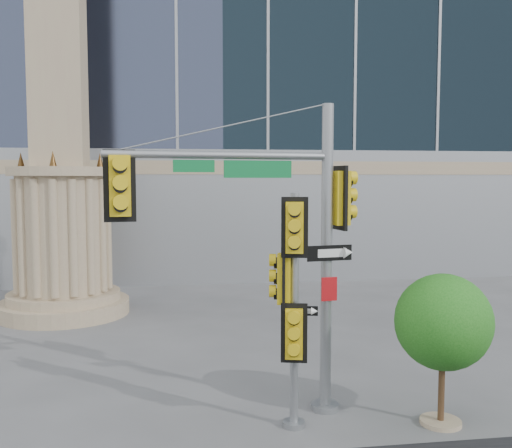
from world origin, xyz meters
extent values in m
plane|color=#545456|center=(0.00, 0.00, 0.00)|extent=(120.00, 120.00, 0.00)
cylinder|color=tan|center=(-6.00, 9.00, 0.25)|extent=(4.40, 4.40, 0.50)
cylinder|color=tan|center=(-6.00, 9.00, 0.65)|extent=(3.80, 3.80, 0.30)
cylinder|color=tan|center=(-6.00, 9.00, 2.80)|extent=(3.00, 3.00, 4.00)
cylinder|color=tan|center=(-6.00, 9.00, 4.95)|extent=(3.50, 3.50, 0.30)
cube|color=tan|center=(-6.00, 9.00, 10.50)|extent=(1.70, 1.70, 11.00)
cone|color=#472D14|center=(-4.70, 9.00, 5.35)|extent=(0.24, 0.24, 0.50)
cone|color=#472D14|center=(-7.30, 9.00, 5.35)|extent=(0.24, 0.24, 0.50)
cylinder|color=slate|center=(0.80, -0.30, 0.06)|extent=(0.58, 0.58, 0.12)
cylinder|color=slate|center=(0.80, -0.30, 3.09)|extent=(0.23, 0.23, 6.17)
cylinder|color=slate|center=(-1.34, -0.62, 5.15)|extent=(4.30, 0.78, 0.14)
cube|color=#0D6E33|center=(-0.62, -0.54, 4.89)|extent=(1.33, 0.24, 0.33)
cube|color=gold|center=(-3.17, -0.90, 4.58)|extent=(0.60, 0.37, 1.29)
cube|color=gold|center=(1.09, -0.26, 4.32)|extent=(0.37, 0.60, 1.29)
cube|color=black|center=(0.82, -0.45, 3.24)|extent=(0.94, 0.17, 0.31)
cube|color=#B71016|center=(0.82, -0.45, 2.52)|extent=(0.33, 0.08, 0.47)
cylinder|color=slate|center=(0.00, -1.00, 0.05)|extent=(0.43, 0.43, 0.11)
cylinder|color=slate|center=(0.00, -1.00, 2.22)|extent=(0.16, 0.16, 4.45)
cube|color=gold|center=(-0.05, -1.19, 3.82)|extent=(0.53, 0.35, 1.11)
cube|color=gold|center=(-0.19, -0.96, 2.85)|extent=(0.35, 0.53, 1.11)
cube|color=gold|center=(-0.05, -1.19, 1.87)|extent=(0.53, 0.35, 1.11)
cube|color=black|center=(0.13, -1.14, 2.27)|extent=(0.54, 0.15, 0.18)
cylinder|color=tan|center=(2.81, -1.31, 0.04)|extent=(0.78, 0.78, 0.09)
cylinder|color=#382314|center=(2.81, -1.31, 0.78)|extent=(0.12, 0.12, 1.57)
sphere|color=#1A6015|center=(2.81, -1.31, 2.00)|extent=(1.83, 1.83, 1.83)
sphere|color=#1A6015|center=(3.21, -1.09, 1.74)|extent=(1.13, 1.13, 1.13)
sphere|color=#1A6015|center=(2.51, -1.52, 1.78)|extent=(0.96, 0.96, 0.96)
camera|label=1|loc=(-2.24, -11.29, 4.70)|focal=40.00mm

